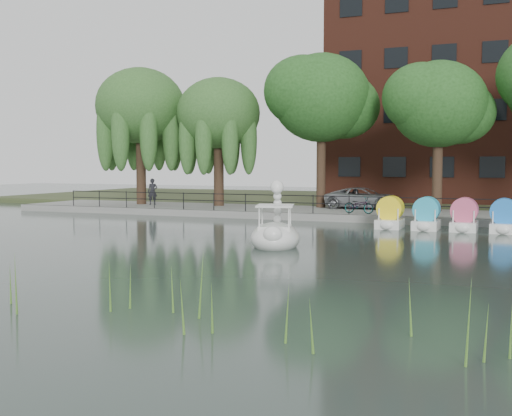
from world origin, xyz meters
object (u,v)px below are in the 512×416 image
Objects in this scene: bicycle at (359,204)px; swan_boat at (275,232)px; minivan at (364,197)px; pedestrian at (153,190)px.

swan_boat is at bearing -170.19° from bicycle.
minivan is at bearing 20.57° from bicycle.
pedestrian is at bearing 99.25° from minivan.
swan_boat reaches higher than pedestrian.
minivan is 15.46m from swan_boat.
minivan is 13.74m from pedestrian.
minivan is at bearing -16.06° from pedestrian.
bicycle is at bearing -30.83° from pedestrian.
pedestrian reaches higher than bicycle.
pedestrian is 0.60× the size of swan_boat.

